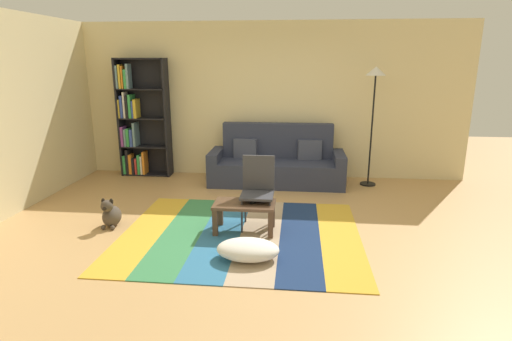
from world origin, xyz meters
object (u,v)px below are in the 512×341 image
at_px(couch, 277,164).
at_px(dog, 111,215).
at_px(coffee_table, 244,209).
at_px(tv_remote, 255,201).
at_px(bookshelf, 138,122).
at_px(standing_lamp, 375,87).
at_px(pouf, 248,250).
at_px(folding_chair, 258,186).

distance_m(couch, dog, 2.93).
height_order(couch, dog, couch).
relative_size(coffee_table, tv_remote, 4.96).
bearing_deg(bookshelf, tv_remote, -45.21).
xyz_separation_m(couch, tv_remote, (-0.16, -2.09, 0.05)).
relative_size(coffee_table, standing_lamp, 0.38).
xyz_separation_m(pouf, dog, (-1.83, 0.72, 0.05)).
distance_m(couch, coffee_table, 2.16).
relative_size(couch, standing_lamp, 1.16).
distance_m(coffee_table, pouf, 0.76).
relative_size(couch, bookshelf, 1.08).
xyz_separation_m(couch, bookshelf, (-2.52, 0.29, 0.63)).
distance_m(bookshelf, standing_lamp, 4.14).
xyz_separation_m(bookshelf, coffee_table, (2.24, -2.43, -0.67)).
height_order(dog, folding_chair, folding_chair).
bearing_deg(couch, bookshelf, 173.55).
distance_m(couch, tv_remote, 2.10).
relative_size(coffee_table, dog, 1.87).
bearing_deg(bookshelf, coffee_table, -47.25).
distance_m(dog, standing_lamp, 4.41).
relative_size(standing_lamp, tv_remote, 13.03).
xyz_separation_m(couch, standing_lamp, (1.55, 0.04, 1.30)).
xyz_separation_m(pouf, standing_lamp, (1.70, 2.91, 1.52)).
distance_m(pouf, folding_chair, 1.02).
bearing_deg(standing_lamp, coffee_table, -130.05).
distance_m(pouf, standing_lamp, 3.70).
height_order(coffee_table, folding_chair, folding_chair).
bearing_deg(standing_lamp, bookshelf, 176.52).
height_order(bookshelf, coffee_table, bookshelf).
distance_m(pouf, tv_remote, 0.82).
bearing_deg(folding_chair, coffee_table, -74.88).
xyz_separation_m(coffee_table, folding_chair, (0.14, 0.20, 0.23)).
relative_size(pouf, dog, 1.68).
xyz_separation_m(bookshelf, folding_chair, (2.39, -2.22, -0.43)).
height_order(couch, tv_remote, couch).
relative_size(pouf, tv_remote, 4.44).
bearing_deg(couch, standing_lamp, 1.39).
bearing_deg(tv_remote, couch, 105.28).
bearing_deg(couch, folding_chair, -94.00).
bearing_deg(pouf, couch, 87.02).
height_order(pouf, tv_remote, tv_remote).
distance_m(couch, bookshelf, 2.62).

